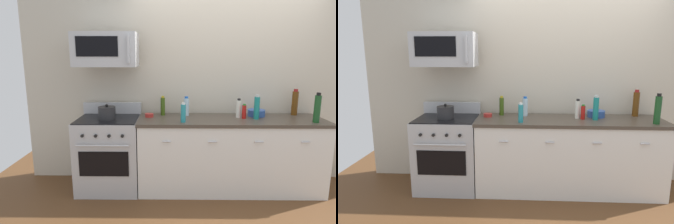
% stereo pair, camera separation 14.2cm
% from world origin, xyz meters
% --- Properties ---
extents(ground_plane, '(6.44, 6.44, 0.00)m').
position_xyz_m(ground_plane, '(0.00, 0.00, 0.00)').
color(ground_plane, brown).
extents(back_wall, '(5.37, 0.10, 2.70)m').
position_xyz_m(back_wall, '(0.00, 0.41, 1.35)').
color(back_wall, beige).
rests_on(back_wall, ground_plane).
extents(counter_unit, '(2.28, 0.66, 0.92)m').
position_xyz_m(counter_unit, '(0.00, -0.00, 0.46)').
color(counter_unit, white).
rests_on(counter_unit, ground_plane).
extents(range_oven, '(0.76, 0.69, 1.07)m').
position_xyz_m(range_oven, '(-1.51, 0.00, 0.47)').
color(range_oven, '#B7BABF').
rests_on(range_oven, ground_plane).
extents(microwave, '(0.74, 0.44, 0.40)m').
position_xyz_m(microwave, '(-1.51, 0.05, 1.75)').
color(microwave, '#B7BABF').
extents(bottle_water_clear, '(0.07, 0.07, 0.25)m').
position_xyz_m(bottle_water_clear, '(-0.54, 0.17, 1.04)').
color(bottle_water_clear, silver).
rests_on(bottle_water_clear, countertop_slab).
extents(bottle_olive_oil, '(0.06, 0.06, 0.25)m').
position_xyz_m(bottle_olive_oil, '(-0.84, 0.20, 1.04)').
color(bottle_olive_oil, '#385114').
rests_on(bottle_olive_oil, countertop_slab).
extents(bottle_wine_green, '(0.07, 0.07, 0.35)m').
position_xyz_m(bottle_wine_green, '(0.94, -0.19, 1.09)').
color(bottle_wine_green, '#19471E').
rests_on(bottle_wine_green, countertop_slab).
extents(bottle_dish_soap, '(0.06, 0.06, 0.23)m').
position_xyz_m(bottle_dish_soap, '(-0.59, -0.19, 1.03)').
color(bottle_dish_soap, teal).
rests_on(bottle_dish_soap, countertop_slab).
extents(bottle_vinegar_white, '(0.06, 0.06, 0.24)m').
position_xyz_m(bottle_vinegar_white, '(0.10, 0.06, 1.03)').
color(bottle_vinegar_white, silver).
rests_on(bottle_vinegar_white, countertop_slab).
extents(bottle_sparkling_teal, '(0.07, 0.07, 0.30)m').
position_xyz_m(bottle_sparkling_teal, '(0.30, -0.02, 1.06)').
color(bottle_sparkling_teal, '#197F7A').
rests_on(bottle_sparkling_teal, countertop_slab).
extents(bottle_wine_amber, '(0.08, 0.08, 0.34)m').
position_xyz_m(bottle_wine_amber, '(0.86, 0.23, 1.08)').
color(bottle_wine_amber, '#59330F').
rests_on(bottle_wine_amber, countertop_slab).
extents(bottle_hot_sauce_red, '(0.05, 0.05, 0.18)m').
position_xyz_m(bottle_hot_sauce_red, '(0.16, 0.01, 1.01)').
color(bottle_hot_sauce_red, '#B21914').
rests_on(bottle_hot_sauce_red, countertop_slab).
extents(bowl_red_small, '(0.11, 0.11, 0.04)m').
position_xyz_m(bowl_red_small, '(-1.01, 0.09, 0.94)').
color(bowl_red_small, '#B72D28').
rests_on(bowl_red_small, countertop_slab).
extents(bowl_blue_mixing, '(0.22, 0.22, 0.08)m').
position_xyz_m(bowl_blue_mixing, '(0.35, 0.15, 0.96)').
color(bowl_blue_mixing, '#2D519E').
rests_on(bowl_blue_mixing, countertop_slab).
extents(stockpot, '(0.21, 0.21, 0.19)m').
position_xyz_m(stockpot, '(-1.51, -0.05, 1.00)').
color(stockpot, '#262628').
rests_on(stockpot, range_oven).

